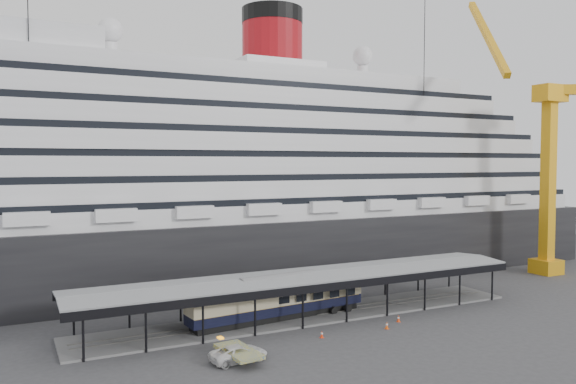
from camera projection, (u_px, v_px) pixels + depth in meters
ground at (329, 327)px, 62.92m from camera, size 200.00×200.00×0.00m
cruise_ship at (228, 163)px, 90.52m from camera, size 130.00×30.00×43.90m
platform_canopy at (308, 297)px, 67.25m from camera, size 56.00×9.18×5.30m
crane_yellow at (542, 154)px, 92.42m from camera, size 23.83×18.78×47.60m
port_truck at (239, 353)px, 52.11m from camera, size 5.72×3.09×1.52m
pullman_carriage at (279, 298)px, 65.49m from camera, size 22.65×5.10×22.07m
traffic_cone_left at (322, 334)px, 59.19m from camera, size 0.44×0.44×0.76m
traffic_cone_mid at (387, 325)px, 62.33m from camera, size 0.43×0.43×0.82m
traffic_cone_right at (399, 318)px, 65.12m from camera, size 0.49×0.49×0.79m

